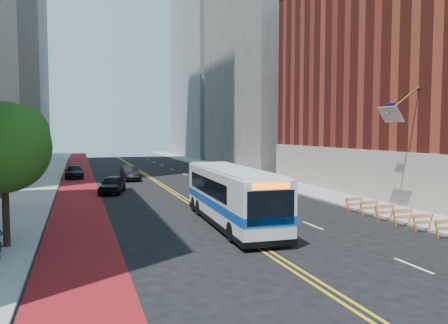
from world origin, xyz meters
The scene contains 15 objects.
ground centered at (0.00, 0.00, 0.00)m, with size 160.00×160.00×0.00m, color black.
sidewalk_left centered at (-12.00, 30.00, 0.07)m, with size 4.00×140.00×0.15m, color gray.
sidewalk_right centered at (12.00, 30.00, 0.07)m, with size 4.00×140.00×0.15m, color gray.
bus_lane_paint centered at (-8.10, 30.00, 0.00)m, with size 3.60×140.00×0.01m, color maroon.
center_line_inner centered at (-0.18, 30.00, 0.00)m, with size 0.14×140.00×0.01m, color gold.
center_line_outer centered at (0.18, 30.00, 0.00)m, with size 0.14×140.00×0.01m, color gold.
lane_dashes centered at (4.80, 38.00, 0.01)m, with size 0.14×98.20×0.01m.
midrise_right_near centered at (23.00, 48.00, 20.00)m, with size 18.00×26.00×40.00m, color slate.
midrise_right_far centered at (24.00, 78.00, 27.50)m, with size 20.00×28.00×55.00m, color gray.
construction_barriers centered at (9.60, 3.42, 0.68)m, with size 1.42×10.91×1.00m.
street_tree centered at (-11.24, 6.04, 4.91)m, with size 4.20×4.20×6.70m.
transit_bus centered at (0.42, 7.90, 1.73)m, with size 3.16×12.19×3.32m.
car_a centered at (-5.26, 23.45, 0.78)m, with size 1.85×4.60×1.57m, color black.
car_b centered at (-2.58, 33.54, 0.79)m, with size 1.66×4.77×1.57m, color black.
car_c centered at (-8.55, 37.95, 0.75)m, with size 2.09×5.15×1.49m, color black.
Camera 1 is at (-8.07, -16.10, 5.47)m, focal length 35.00 mm.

